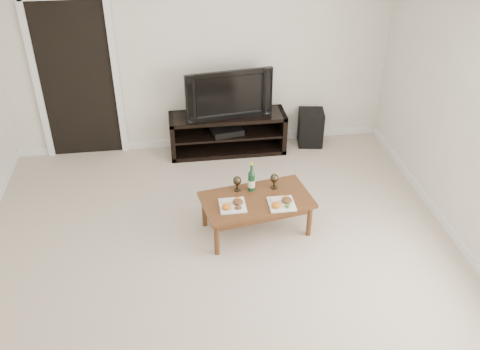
% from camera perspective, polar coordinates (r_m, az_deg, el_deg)
% --- Properties ---
extents(floor, '(5.50, 5.50, 0.00)m').
position_cam_1_polar(floor, '(5.30, -1.60, -11.16)').
color(floor, '#BBAB96').
rests_on(floor, ground).
extents(back_wall, '(5.00, 0.04, 2.60)m').
position_cam_1_polar(back_wall, '(7.00, -4.44, 12.76)').
color(back_wall, white).
rests_on(back_wall, ground).
extents(ceiling, '(5.00, 5.50, 0.04)m').
position_cam_1_polar(ceiling, '(3.97, -2.20, 17.29)').
color(ceiling, white).
rests_on(ceiling, back_wall).
extents(doorway, '(0.90, 0.02, 2.05)m').
position_cam_1_polar(doorway, '(7.15, -16.96, 9.50)').
color(doorway, black).
rests_on(doorway, ground).
extents(media_console, '(1.54, 0.45, 0.55)m').
position_cam_1_polar(media_console, '(7.20, -1.32, 4.47)').
color(media_console, black).
rests_on(media_console, ground).
extents(television, '(1.14, 0.29, 0.65)m').
position_cam_1_polar(television, '(6.93, -1.38, 8.85)').
color(television, black).
rests_on(television, media_console).
extents(av_receiver, '(0.45, 0.37, 0.08)m').
position_cam_1_polar(av_receiver, '(7.16, -1.42, 4.78)').
color(av_receiver, black).
rests_on(av_receiver, media_console).
extents(subwoofer, '(0.38, 0.38, 0.49)m').
position_cam_1_polar(subwoofer, '(7.46, 7.54, 5.03)').
color(subwoofer, black).
rests_on(subwoofer, ground).
extents(coffee_table, '(1.23, 0.81, 0.42)m').
position_cam_1_polar(coffee_table, '(5.77, 1.74, -4.21)').
color(coffee_table, '#552A17').
rests_on(coffee_table, ground).
extents(plate_left, '(0.27, 0.27, 0.07)m').
position_cam_1_polar(plate_left, '(5.51, -0.81, -3.07)').
color(plate_left, white).
rests_on(plate_left, coffee_table).
extents(plate_right, '(0.27, 0.27, 0.07)m').
position_cam_1_polar(plate_right, '(5.55, 4.46, -2.89)').
color(plate_right, white).
rests_on(plate_right, coffee_table).
extents(wine_bottle, '(0.07, 0.07, 0.35)m').
position_cam_1_polar(wine_bottle, '(5.68, 1.23, -0.14)').
color(wine_bottle, '#0F381D').
rests_on(wine_bottle, coffee_table).
extents(goblet_left, '(0.09, 0.09, 0.17)m').
position_cam_1_polar(goblet_left, '(5.73, -0.30, -0.91)').
color(goblet_left, '#342C1C').
rests_on(goblet_left, coffee_table).
extents(goblet_right, '(0.09, 0.09, 0.17)m').
position_cam_1_polar(goblet_right, '(5.78, 3.67, -0.65)').
color(goblet_right, '#342C1C').
rests_on(goblet_right, coffee_table).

